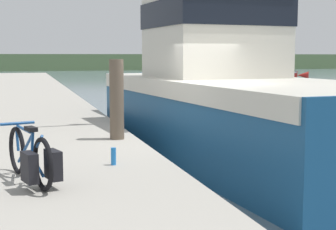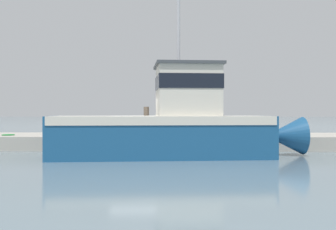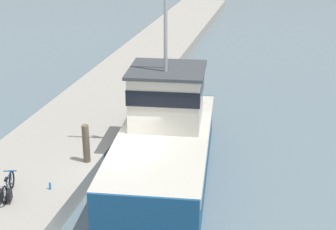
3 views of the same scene
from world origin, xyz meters
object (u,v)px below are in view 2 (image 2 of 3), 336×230
(fishing_boat_main, at_px, (173,124))
(mooring_post, at_px, (146,122))
(water_bottle_on_curb, at_px, (102,134))
(bicycle_touring, at_px, (90,129))

(fishing_boat_main, bearing_deg, mooring_post, -159.66)
(fishing_boat_main, relative_size, mooring_post, 7.49)
(mooring_post, relative_size, water_bottle_on_curb, 5.96)
(bicycle_touring, bearing_deg, water_bottle_on_curb, 20.56)
(bicycle_touring, xyz_separation_m, mooring_post, (1.57, 3.11, 0.42))
(fishing_boat_main, xyz_separation_m, bicycle_touring, (-4.30, -4.45, -0.41))
(mooring_post, xyz_separation_m, water_bottle_on_curb, (-0.46, -2.27, -0.62))
(bicycle_touring, height_order, water_bottle_on_curb, bicycle_touring)
(water_bottle_on_curb, bearing_deg, mooring_post, 78.63)
(mooring_post, bearing_deg, bicycle_touring, -116.85)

